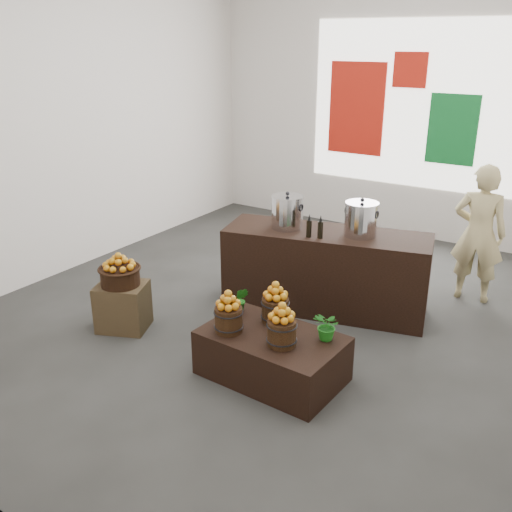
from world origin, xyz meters
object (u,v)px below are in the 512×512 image
Objects in this scene: crate at (123,306)px; stock_pot_center at (361,220)px; stock_pot_left at (287,213)px; display_table at (272,356)px; wicker_basket at (120,277)px; shopper at (479,234)px; counter at (325,271)px.

stock_pot_center is at bearing 41.07° from crate.
stock_pot_left is (1.15, 1.50, 0.85)m from crate.
crate reaches higher than display_table.
wicker_basket reaches higher than display_table.
stock_pot_left reaches higher than display_table.
shopper reaches higher than stock_pot_center.
stock_pot_left is 2.25m from shopper.
display_table is 0.56× the size of counter.
stock_pot_left is at bearing -166.11° from stock_pot_center.
stock_pot_center reaches higher than counter.
crate is 4.12m from shopper.
display_table is at bearing 61.50° from shopper.
counter reaches higher than wicker_basket.
wicker_basket reaches higher than crate.
wicker_basket is 2.63m from stock_pot_center.
display_table is 1.87m from stock_pot_center.
display_table is at bearing 1.65° from crate.
stock_pot_left is 0.83m from stock_pot_center.
display_table is 1.60m from counter.
shopper is at bearing 43.47° from wicker_basket.
counter is at bearing -166.11° from stock_pot_center.
stock_pot_center is (0.35, 0.09, 0.64)m from counter.
stock_pot_left and stock_pot_center have the same top height.
shopper is (1.36, 1.19, 0.35)m from counter.
crate is 2.72m from stock_pot_center.
crate is at bearing 0.00° from wicker_basket.
display_table is (1.84, 0.05, -0.04)m from crate.
wicker_basket is 2.27m from counter.
counter is (-0.24, 1.56, 0.25)m from display_table.
stock_pot_center reaches higher than crate.
wicker_basket is 1.16× the size of stock_pot_left.
counter is 1.39× the size of shopper.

